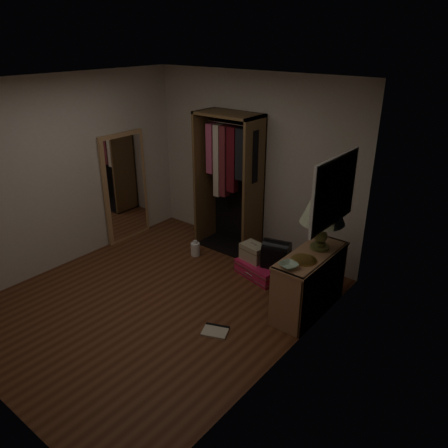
{
  "coord_description": "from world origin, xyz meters",
  "views": [
    {
      "loc": [
        3.51,
        -3.06,
        3.07
      ],
      "look_at": [
        0.3,
        0.95,
        0.8
      ],
      "focal_mm": 35.0,
      "sensor_mm": 36.0,
      "label": 1
    }
  ],
  "objects_px": {
    "white_jug": "(195,249)",
    "train_case": "(253,252)",
    "floor_mirror": "(125,187)",
    "console_bookshelf": "(310,280)",
    "table_lamp": "(323,211)",
    "pink_suitcase": "(262,269)",
    "open_wardrobe": "(231,171)",
    "black_bag": "(276,253)"
  },
  "relations": [
    {
      "from": "open_wardrobe",
      "to": "table_lamp",
      "type": "relative_size",
      "value": 3.2
    },
    {
      "from": "train_case",
      "to": "black_bag",
      "type": "height_order",
      "value": "black_bag"
    },
    {
      "from": "floor_mirror",
      "to": "train_case",
      "type": "height_order",
      "value": "floor_mirror"
    },
    {
      "from": "floor_mirror",
      "to": "train_case",
      "type": "distance_m",
      "value": 2.31
    },
    {
      "from": "console_bookshelf",
      "to": "black_bag",
      "type": "height_order",
      "value": "console_bookshelf"
    },
    {
      "from": "open_wardrobe",
      "to": "table_lamp",
      "type": "height_order",
      "value": "open_wardrobe"
    },
    {
      "from": "floor_mirror",
      "to": "white_jug",
      "type": "height_order",
      "value": "floor_mirror"
    },
    {
      "from": "black_bag",
      "to": "open_wardrobe",
      "type": "bearing_deg",
      "value": 144.64
    },
    {
      "from": "console_bookshelf",
      "to": "table_lamp",
      "type": "bearing_deg",
      "value": 88.17
    },
    {
      "from": "open_wardrobe",
      "to": "floor_mirror",
      "type": "xyz_separation_m",
      "value": [
        -1.47,
        -0.77,
        -0.36
      ]
    },
    {
      "from": "black_bag",
      "to": "white_jug",
      "type": "distance_m",
      "value": 1.35
    },
    {
      "from": "console_bookshelf",
      "to": "open_wardrobe",
      "type": "relative_size",
      "value": 0.55
    },
    {
      "from": "pink_suitcase",
      "to": "table_lamp",
      "type": "xyz_separation_m",
      "value": [
        0.88,
        -0.14,
        1.12
      ]
    },
    {
      "from": "black_bag",
      "to": "white_jug",
      "type": "height_order",
      "value": "black_bag"
    },
    {
      "from": "console_bookshelf",
      "to": "pink_suitcase",
      "type": "xyz_separation_m",
      "value": [
        -0.88,
        0.3,
        -0.3
      ]
    },
    {
      "from": "train_case",
      "to": "white_jug",
      "type": "distance_m",
      "value": 1.0
    },
    {
      "from": "console_bookshelf",
      "to": "white_jug",
      "type": "distance_m",
      "value": 2.01
    },
    {
      "from": "train_case",
      "to": "black_bag",
      "type": "distance_m",
      "value": 0.35
    },
    {
      "from": "console_bookshelf",
      "to": "table_lamp",
      "type": "distance_m",
      "value": 0.84
    },
    {
      "from": "pink_suitcase",
      "to": "table_lamp",
      "type": "distance_m",
      "value": 1.43
    },
    {
      "from": "table_lamp",
      "to": "open_wardrobe",
      "type": "bearing_deg",
      "value": 161.69
    },
    {
      "from": "train_case",
      "to": "white_jug",
      "type": "relative_size",
      "value": 1.56
    },
    {
      "from": "train_case",
      "to": "table_lamp",
      "type": "distance_m",
      "value": 1.37
    },
    {
      "from": "floor_mirror",
      "to": "black_bag",
      "type": "distance_m",
      "value": 2.63
    },
    {
      "from": "floor_mirror",
      "to": "white_jug",
      "type": "bearing_deg",
      "value": 9.02
    },
    {
      "from": "floor_mirror",
      "to": "table_lamp",
      "type": "distance_m",
      "value": 3.27
    },
    {
      "from": "table_lamp",
      "to": "white_jug",
      "type": "xyz_separation_m",
      "value": [
        -1.99,
        0.01,
        -1.12
      ]
    },
    {
      "from": "floor_mirror",
      "to": "white_jug",
      "type": "xyz_separation_m",
      "value": [
        1.26,
        0.2,
        -0.75
      ]
    },
    {
      "from": "floor_mirror",
      "to": "black_bag",
      "type": "bearing_deg",
      "value": 7.85
    },
    {
      "from": "open_wardrobe",
      "to": "floor_mirror",
      "type": "relative_size",
      "value": 1.21
    },
    {
      "from": "train_case",
      "to": "table_lamp",
      "type": "xyz_separation_m",
      "value": [
        1.02,
        -0.13,
        0.9
      ]
    },
    {
      "from": "console_bookshelf",
      "to": "floor_mirror",
      "type": "relative_size",
      "value": 0.66
    },
    {
      "from": "floor_mirror",
      "to": "white_jug",
      "type": "relative_size",
      "value": 7.09
    },
    {
      "from": "black_bag",
      "to": "train_case",
      "type": "bearing_deg",
      "value": 171.63
    },
    {
      "from": "console_bookshelf",
      "to": "black_bag",
      "type": "bearing_deg",
      "value": 154.38
    },
    {
      "from": "console_bookshelf",
      "to": "floor_mirror",
      "type": "height_order",
      "value": "floor_mirror"
    },
    {
      "from": "train_case",
      "to": "table_lamp",
      "type": "bearing_deg",
      "value": 1.43
    },
    {
      "from": "white_jug",
      "to": "train_case",
      "type": "bearing_deg",
      "value": 6.95
    },
    {
      "from": "black_bag",
      "to": "table_lamp",
      "type": "relative_size",
      "value": 0.62
    },
    {
      "from": "pink_suitcase",
      "to": "white_jug",
      "type": "xyz_separation_m",
      "value": [
        -1.1,
        -0.13,
        0.0
      ]
    },
    {
      "from": "train_case",
      "to": "console_bookshelf",
      "type": "bearing_deg",
      "value": -7.05
    },
    {
      "from": "floor_mirror",
      "to": "open_wardrobe",
      "type": "bearing_deg",
      "value": 27.79
    }
  ]
}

